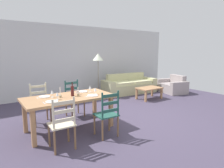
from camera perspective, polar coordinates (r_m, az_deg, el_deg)
The scene contains 27 objects.
ground_plane at distance 5.24m, azimuth 4.22°, elevation -9.56°, with size 9.60×9.60×0.02m, color #433B50.
wall_far at distance 7.79m, azimuth -11.23°, elevation 6.87°, with size 9.60×0.16×2.70m, color silver.
dining_table at distance 4.29m, azimuth -12.72°, elevation -4.78°, with size 1.90×0.96×0.75m.
dining_chair_near_left at distance 3.50m, azimuth -14.63°, elevation -11.39°, with size 0.43×0.41×0.96m.
dining_chair_near_right at distance 3.88m, azimuth -1.39°, elevation -8.94°, with size 0.44×0.42×0.96m.
dining_chair_far_left at distance 4.92m, azimuth -20.67°, elevation -5.52°, with size 0.43×0.41×0.96m.
dining_chair_far_right at distance 5.20m, azimuth -11.29°, elevation -4.25°, with size 0.44×0.43×0.96m.
dinner_plate_near_left at distance 3.89m, azimuth -17.53°, elevation -5.04°, with size 0.24×0.24×0.02m, color white.
fork_near_left at distance 3.85m, azimuth -19.65°, elevation -5.40°, with size 0.02×0.17×0.01m, color silver.
dinner_plate_near_right at distance 4.23m, azimuth -5.83°, elevation -3.44°, with size 0.24×0.24×0.02m, color white.
fork_near_right at distance 4.17m, azimuth -7.63°, elevation -3.78°, with size 0.02×0.17×0.01m, color silver.
dinner_plate_far_left at distance 4.36m, azimuth -19.51°, elevation -3.57°, with size 0.24×0.24×0.02m, color white.
fork_far_left at distance 4.33m, azimuth -21.42°, elevation -3.87°, with size 0.02×0.17×0.01m, color silver.
dinner_plate_far_right at distance 4.67m, azimuth -8.82°, elevation -2.26°, with size 0.24×0.24×0.02m, color white.
fork_far_right at distance 4.61m, azimuth -10.49°, elevation -2.54°, with size 0.02×0.17×0.01m, color silver.
wine_bottle at distance 4.26m, azimuth -11.75°, elevation -2.01°, with size 0.07×0.07×0.32m.
wine_glass_near_left at distance 4.03m, azimuth -16.03°, elevation -2.97°, with size 0.06×0.06×0.16m.
wine_glass_near_right at distance 4.37m, azimuth -5.04°, elevation -1.64°, with size 0.06×0.06×0.16m.
wine_glass_far_left at distance 4.26m, azimuth -17.46°, elevation -2.36°, with size 0.06×0.06×0.16m.
wine_glass_far_right at distance 4.62m, azimuth -6.62°, elevation -1.05°, with size 0.06×0.06×0.16m.
coffee_cup_primary at distance 4.43m, azimuth -10.14°, elevation -2.46°, with size 0.07×0.07×0.09m, color silver.
candle_tall at distance 4.21m, azimuth -15.17°, elevation -3.08°, with size 0.05×0.05×0.22m.
candle_short at distance 4.30m, azimuth -10.12°, elevation -2.75°, with size 0.05×0.05×0.19m.
couch at distance 7.97m, azimuth 5.01°, elevation -0.58°, with size 2.34×0.99×0.80m.
coffee_table at distance 7.05m, azimuth 11.06°, elevation -1.57°, with size 0.90×0.56×0.42m.
armchair_upholstered at distance 8.46m, azimuth 17.74°, elevation -0.70°, with size 1.05×1.32×0.72m.
standing_lamp at distance 7.21m, azimuth -4.19°, elevation 7.29°, with size 0.40×0.40×1.64m.
Camera 1 is at (-3.13, -3.83, 1.73)m, focal length 30.60 mm.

